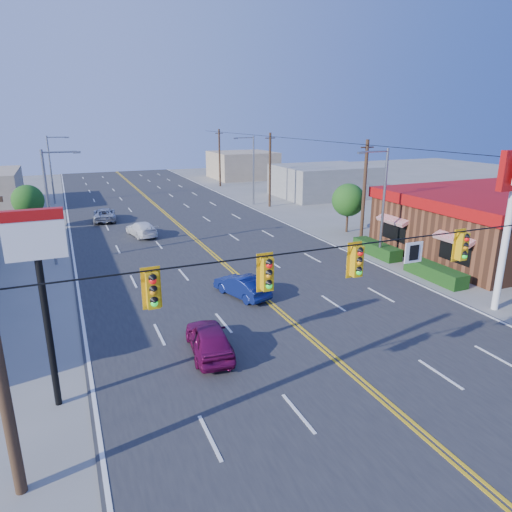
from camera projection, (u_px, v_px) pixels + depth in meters
name	position (u px, v px, depth m)	size (l,w,h in m)	color
ground	(374.00, 394.00, 17.26)	(160.00, 160.00, 0.00)	gray
road	(212.00, 254.00, 34.86)	(20.00, 120.00, 0.06)	#2D2D30
signal_span	(382.00, 272.00, 15.79)	(24.32, 0.34, 9.00)	#47301E
kfc	(494.00, 223.00, 34.59)	(16.30, 12.40, 4.70)	brown
kfc_pylon	(512.00, 199.00, 23.14)	(2.20, 0.36, 8.50)	white
pizza_hut_sign	(39.00, 269.00, 15.15)	(1.90, 0.30, 6.85)	black
streetlight_se	(382.00, 199.00, 32.31)	(2.55, 0.25, 8.00)	gray
streetlight_ne	(252.00, 166.00, 53.44)	(2.55, 0.25, 8.00)	gray
streetlight_sw	(51.00, 201.00, 31.26)	(2.55, 0.25, 8.00)	gray
streetlight_nw	(52.00, 166.00, 54.15)	(2.55, 0.25, 8.00)	gray
utility_pole_near	(364.00, 193.00, 36.45)	(0.28, 0.28, 8.40)	#47301E
utility_pole_mid	(270.00, 170.00, 52.29)	(0.28, 0.28, 8.40)	#47301E
utility_pole_far	(220.00, 158.00, 68.14)	(0.28, 0.28, 8.40)	#47301E
tree_kfc_rear	(348.00, 200.00, 40.83)	(2.94, 2.94, 4.41)	#47301E
tree_west	(28.00, 200.00, 41.50)	(2.80, 2.80, 4.20)	#47301E
bld_east_mid	(325.00, 181.00, 60.13)	(12.00, 10.00, 4.00)	gray
bld_east_far	(242.00, 165.00, 78.31)	(10.00, 10.00, 4.40)	tan
car_magenta	(209.00, 340.00, 19.93)	(1.65, 4.11, 1.40)	#6B0B41
car_blue	(242.00, 287.00, 26.37)	(1.35, 3.87, 1.28)	navy
car_white	(142.00, 230.00, 39.89)	(1.75, 4.29, 1.25)	white
car_silver	(104.00, 215.00, 45.68)	(2.12, 4.59, 1.27)	#B2B3B7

